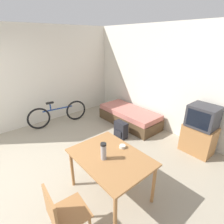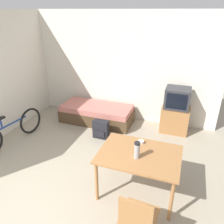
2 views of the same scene
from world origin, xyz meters
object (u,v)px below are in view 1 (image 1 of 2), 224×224
Objects in this scene: wooden_chair at (62,214)px; bicycle at (58,114)px; mate_bowl at (122,147)px; dining_table at (110,161)px; daybed at (129,117)px; tv at (200,130)px; backpack at (121,130)px; thermos_flask at (104,150)px.

bicycle is at bearing 156.52° from wooden_chair.
dining_table is at bearing -81.26° from mate_bowl.
tv is at bearing 4.25° from daybed.
backpack is (-1.54, -0.86, -0.34)m from tv.
mate_bowl is at bearing -3.17° from bicycle.
tv reaches higher than daybed.
wooden_chair reaches higher than backpack.
daybed is at bearing -175.75° from tv.
daybed is 2.07m from bicycle.
daybed is 18.38× the size of mate_bowl.
thermos_flask reaches higher than daybed.
mate_bowl reaches higher than dining_table.
wooden_chair is (1.79, -2.94, 0.26)m from daybed.
wooden_chair is at bearing -58.72° from daybed.
thermos_flask is (-0.02, -0.11, 0.23)m from dining_table.
wooden_chair is 2.63m from backpack.
bicycle is 1.94m from backpack.
bicycle is at bearing 171.29° from dining_table.
dining_table is at bearing 80.48° from thermos_flask.
daybed is 0.82m from backpack.
tv is at bearing 28.01° from bicycle.
tv reaches higher than thermos_flask.
dining_table reaches higher than daybed.
daybed is 1.09× the size of bicycle.
daybed is 2.74m from thermos_flask.
wooden_chair is (0.20, -0.90, -0.17)m from dining_table.
thermos_flask reaches higher than dining_table.
wooden_chair reaches higher than daybed.
tv is at bearing 86.95° from wooden_chair.
backpack is (-1.38, 2.22, -0.27)m from wooden_chair.
backpack is at bearing -150.90° from tv.
bicycle is (-3.26, -1.74, -0.22)m from tv.
thermos_flask is at bearing -99.52° from dining_table.
bicycle is at bearing 176.83° from mate_bowl.
wooden_chair is 3.22× the size of thermos_flask.
bicycle is at bearing -152.99° from backpack.
dining_table is 0.94m from wooden_chair.
thermos_flask is at bearing -53.91° from daybed.
thermos_flask reaches higher than bicycle.
daybed is at bearing 50.44° from bicycle.
backpack is (-1.18, 1.32, -0.44)m from dining_table.
backpack is at bearing 137.61° from mate_bowl.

